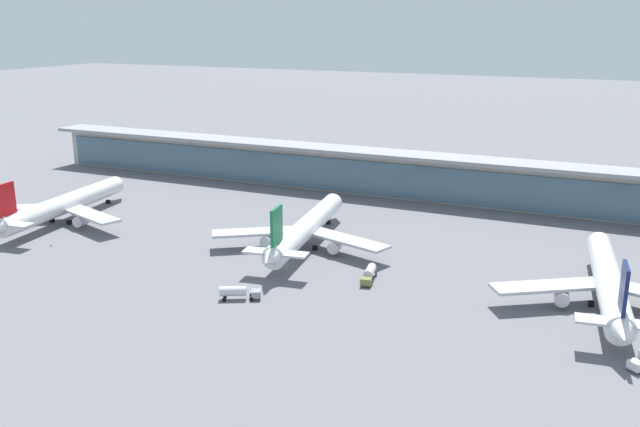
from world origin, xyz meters
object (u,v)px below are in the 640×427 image
Objects in this scene: airliner_left_stand at (63,205)px; service_truck_at_far_stand_olive at (369,274)px; airliner_right_stand at (608,282)px; safety_cone_bravo at (19,240)px; airliner_centre_stand at (306,228)px; service_truck_by_tail_grey at (238,292)px; safety_cone_alpha at (51,245)px; service_truck_on_taxiway_olive at (64,205)px.

airliner_left_stand is 98.32m from service_truck_at_far_stand_olive.
airliner_right_stand is 6.96× the size of service_truck_at_far_stand_olive.
safety_cone_bravo is at bearing -173.22° from service_truck_at_far_stand_olive.
service_truck_at_far_stand_olive is at bearing -33.49° from airliner_centre_stand.
airliner_right_stand is 7.13× the size of service_truck_by_tail_grey.
service_truck_at_far_stand_olive is 85.33m from safety_cone_alpha.
airliner_left_stand is 88.14× the size of safety_cone_bravo.
safety_cone_bravo is at bearing -179.62° from safety_cone_alpha.
airliner_right_stand is at bearing -6.55° from airliner_centre_stand.
service_truck_on_taxiway_olive reaches higher than safety_cone_alpha.
airliner_right_stand reaches higher than service_truck_on_taxiway_olive.
airliner_right_stand is at bearing -0.03° from airliner_left_stand.
airliner_left_stand is at bearing -46.60° from service_truck_on_taxiway_olive.
service_truck_on_taxiway_olive reaches higher than safety_cone_bravo.
airliner_right_stand is at bearing 7.25° from safety_cone_bravo.
service_truck_by_tail_grey is 0.97× the size of service_truck_on_taxiway_olive.
service_truck_by_tail_grey is at bearing -86.61° from airliner_centre_stand.
service_truck_on_taxiway_olive is 1.00× the size of service_truck_at_far_stand_olive.
airliner_centre_stand reaches higher than service_truck_by_tail_grey.
safety_cone_bravo is (-74.57, 10.45, -1.39)m from service_truck_by_tail_grey.
service_truck_on_taxiway_olive is at bearing 178.83° from airliner_centre_stand.
airliner_left_stand is at bearing 125.94° from safety_cone_alpha.
airliner_left_stand is at bearing 159.26° from service_truck_by_tail_grey.
safety_cone_alpha is at bearing 0.38° from safety_cone_bravo.
airliner_centre_stand is at bearing 23.74° from safety_cone_alpha.
service_truck_by_tail_grey is at bearing -20.74° from airliner_left_stand.
airliner_centre_stand is 6.95× the size of service_truck_at_far_stand_olive.
service_truck_on_taxiway_olive is 12.69× the size of safety_cone_bravo.
airliner_right_stand reaches higher than service_truck_at_far_stand_olive.
airliner_centre_stand is 28.38m from service_truck_at_far_stand_olive.
airliner_left_stand reaches higher than safety_cone_bravo.
airliner_centre_stand reaches higher than service_truck_at_far_stand_olive.
safety_cone_bravo is at bearing -83.42° from airliner_left_stand.
safety_cone_alpha is at bearing 170.56° from service_truck_by_tail_grey.
service_truck_on_taxiway_olive and service_truck_at_far_stand_olive have the same top height.
airliner_left_stand and airliner_right_stand have the same top height.
safety_cone_bravo is (2.15, -18.60, -4.86)m from airliner_left_stand.
airliner_right_stand is at bearing 7.82° from safety_cone_alpha.
airliner_centre_stand reaches higher than safety_cone_bravo.
airliner_left_stand is 147.79m from airliner_right_stand.
service_truck_at_far_stand_olive is (23.49, -15.54, -3.47)m from airliner_centre_stand.
airliner_left_stand reaches higher than service_truck_by_tail_grey.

